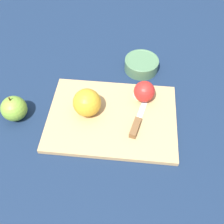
% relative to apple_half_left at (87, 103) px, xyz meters
% --- Properties ---
extents(ground_plane, '(4.00, 4.00, 0.00)m').
position_rel_apple_half_left_xyz_m(ground_plane, '(0.08, -0.02, -0.06)').
color(ground_plane, '#14233D').
extents(cutting_board, '(0.41, 0.31, 0.01)m').
position_rel_apple_half_left_xyz_m(cutting_board, '(0.08, -0.02, -0.05)').
color(cutting_board, tan).
rests_on(cutting_board, ground_plane).
extents(apple_half_left, '(0.08, 0.08, 0.08)m').
position_rel_apple_half_left_xyz_m(apple_half_left, '(0.00, 0.00, 0.00)').
color(apple_half_left, gold).
rests_on(apple_half_left, cutting_board).
extents(apple_half_right, '(0.07, 0.07, 0.07)m').
position_rel_apple_half_left_xyz_m(apple_half_right, '(0.17, 0.06, -0.01)').
color(apple_half_right, red).
rests_on(apple_half_right, cutting_board).
extents(knife, '(0.07, 0.16, 0.02)m').
position_rel_apple_half_left_xyz_m(knife, '(0.15, -0.05, -0.03)').
color(knife, silver).
rests_on(knife, cutting_board).
extents(apple_slice, '(0.05, 0.05, 0.01)m').
position_rel_apple_half_left_xyz_m(apple_slice, '(0.17, 0.07, -0.04)').
color(apple_slice, beige).
rests_on(apple_slice, cutting_board).
extents(apple_whole, '(0.08, 0.08, 0.09)m').
position_rel_apple_half_left_xyz_m(apple_whole, '(-0.22, -0.01, -0.02)').
color(apple_whole, olive).
rests_on(apple_whole, ground_plane).
extents(bowl, '(0.12, 0.12, 0.04)m').
position_rel_apple_half_left_xyz_m(bowl, '(0.17, 0.21, -0.03)').
color(bowl, '#4C704C').
rests_on(bowl, ground_plane).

